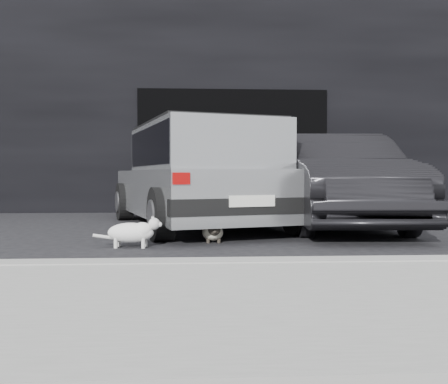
{
  "coord_description": "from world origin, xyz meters",
  "views": [
    {
      "loc": [
        0.22,
        -6.57,
        0.8
      ],
      "look_at": [
        0.55,
        -0.72,
        0.6
      ],
      "focal_mm": 40.0,
      "sensor_mm": 36.0,
      "label": 1
    }
  ],
  "objects": [
    {
      "name": "silver_hatchback",
      "position": [
        0.29,
        1.04,
        0.86
      ],
      "size": [
        3.04,
        4.63,
        1.57
      ],
      "rotation": [
        0.0,
        0.0,
        0.29
      ],
      "color": "#A5A8AA",
      "rests_on": "ground"
    },
    {
      "name": "building_facade",
      "position": [
        1.0,
        6.0,
        2.5
      ],
      "size": [
        34.0,
        4.0,
        5.0
      ],
      "primitive_type": "cube",
      "color": "black",
      "rests_on": "ground"
    },
    {
      "name": "curb",
      "position": [
        1.0,
        -2.6,
        0.06
      ],
      "size": [
        18.0,
        0.25,
        0.12
      ],
      "primitive_type": "cube",
      "color": "gray",
      "rests_on": "ground"
    },
    {
      "name": "cat_siamese",
      "position": [
        0.42,
        -0.66,
        0.12
      ],
      "size": [
        0.27,
        0.75,
        0.26
      ],
      "rotation": [
        0.0,
        0.0,
        3.19
      ],
      "color": "beige",
      "rests_on": "ground"
    },
    {
      "name": "second_car",
      "position": [
        2.33,
        0.9,
        0.72
      ],
      "size": [
        1.7,
        4.41,
        1.43
      ],
      "primitive_type": "imported",
      "rotation": [
        0.0,
        0.0,
        -0.04
      ],
      "color": "black",
      "rests_on": "ground"
    },
    {
      "name": "ground",
      "position": [
        0.0,
        0.0,
        0.0
      ],
      "size": [
        80.0,
        80.0,
        0.0
      ],
      "primitive_type": "plane",
      "color": "black",
      "rests_on": "ground"
    },
    {
      "name": "garage_opening",
      "position": [
        1.0,
        3.99,
        1.3
      ],
      "size": [
        4.0,
        0.1,
        2.6
      ],
      "primitive_type": "cube",
      "color": "black",
      "rests_on": "ground"
    },
    {
      "name": "cat_white",
      "position": [
        -0.47,
        -1.06,
        0.17
      ],
      "size": [
        0.76,
        0.3,
        0.35
      ],
      "rotation": [
        0.0,
        0.0,
        -1.66
      ],
      "color": "white",
      "rests_on": "ground"
    },
    {
      "name": "sidewalk",
      "position": [
        1.0,
        -3.8,
        0.06
      ],
      "size": [
        18.0,
        2.2,
        0.11
      ],
      "primitive_type": "cube",
      "color": "gray",
      "rests_on": "ground"
    }
  ]
}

